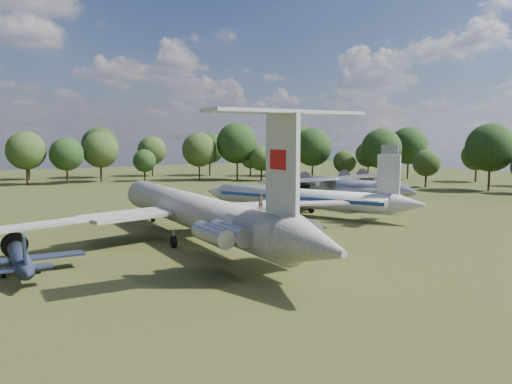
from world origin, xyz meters
TOP-DOWN VIEW (x-y plane):
  - ground at (0.00, 0.00)m, footprint 300.00×300.00m
  - il62_airliner at (-0.48, -3.24)m, footprint 48.38×60.56m
  - tu104_jet at (22.75, 5.69)m, footprint 44.75×50.32m
  - an12_transport at (37.20, 12.42)m, footprint 33.73×37.39m
  - small_prop_west at (-19.92, -7.71)m, footprint 12.12×15.81m
  - person_on_il62 at (-1.68, -18.94)m, footprint 0.64×0.47m

SIDE VIEW (x-z plane):
  - ground at x=0.00m, z-range 0.00..0.00m
  - small_prop_west at x=-19.92m, z-range 0.00..2.20m
  - tu104_jet at x=22.75m, z-range 0.00..4.15m
  - an12_transport at x=37.20m, z-range 0.00..4.76m
  - il62_airliner at x=-0.48m, z-range 0.00..5.63m
  - person_on_il62 at x=-1.68m, z-range 5.63..7.26m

